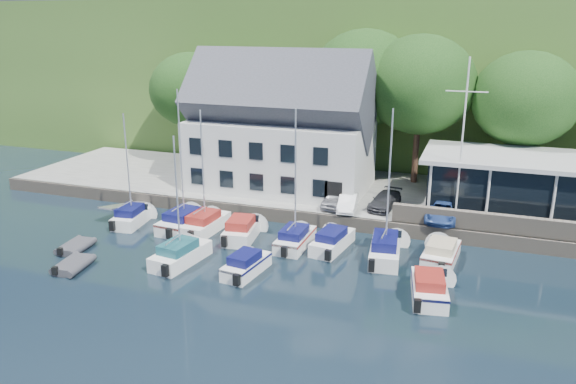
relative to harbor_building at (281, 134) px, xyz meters
name	(u,v)px	position (x,y,z in m)	size (l,w,h in m)	color
ground	(299,302)	(7.00, -16.50, -5.35)	(180.00, 180.00, 0.00)	black
quay	(367,197)	(7.00, 1.00, -4.85)	(60.00, 13.00, 1.00)	#9A9994
quay_face	(348,224)	(7.00, -5.50, -4.85)	(60.00, 0.30, 1.00)	#6F6659
hillside	(430,62)	(7.00, 45.50, 2.65)	(160.00, 75.00, 16.00)	#385A22
field_patch	(494,5)	(15.00, 53.50, 10.80)	(50.00, 30.00, 0.30)	olive
harbor_building	(281,134)	(0.00, 0.00, 0.00)	(14.40, 8.20, 8.70)	silver
club_pavilion	(518,184)	(18.00, -0.50, -2.30)	(13.20, 7.20, 4.10)	black
seawall	(535,227)	(19.00, -5.10, -3.75)	(18.00, 0.50, 1.20)	#6F6659
gangway	(131,213)	(-9.50, -7.50, -5.35)	(1.20, 6.00, 1.40)	silver
car_silver	(336,197)	(5.58, -3.44, -3.70)	(1.53, 3.81, 1.30)	silver
car_white	(348,202)	(6.60, -4.05, -3.77)	(1.22, 3.50, 1.15)	white
car_dgrey	(385,200)	(9.04, -2.69, -3.78)	(1.59, 3.91, 1.13)	#2E2F33
car_blue	(443,211)	(13.20, -3.94, -3.69)	(1.53, 3.88, 1.33)	#2B4785
flagpole	(462,142)	(14.05, -3.73, 1.12)	(2.63, 0.20, 10.94)	silver
tree_0	(192,109)	(-10.58, 4.73, 0.82)	(7.57, 7.57, 10.34)	black
tree_1	(252,112)	(-4.61, 4.93, 0.80)	(7.54, 7.54, 10.30)	black
tree_2	(363,103)	(5.37, 6.05, 1.89)	(9.13, 9.13, 12.48)	black
tree_3	(419,110)	(10.17, 4.91, 1.71)	(8.87, 8.87, 12.13)	black
tree_4	(522,123)	(18.09, 4.72, 1.15)	(8.04, 8.04, 10.99)	black
boat_r1_0	(128,166)	(-8.00, -9.42, -1.04)	(1.81, 5.26, 8.62)	white
boat_r1_1	(182,167)	(-3.98, -8.96, -0.88)	(2.17, 6.53, 8.95)	white
boat_r1_2	(203,171)	(-2.36, -8.94, -0.97)	(1.96, 6.21, 8.75)	white
boat_r1_3	(242,228)	(0.61, -9.33, -4.59)	(1.97, 5.68, 1.51)	white
boat_r1_4	(295,185)	(4.44, -9.48, -1.15)	(1.82, 5.74, 8.40)	white
boat_r1_5	(333,239)	(6.82, -9.04, -4.66)	(1.72, 5.93, 1.38)	white
boat_r1_6	(389,185)	(10.28, -9.32, -0.64)	(1.92, 7.06, 9.42)	white
boat_r1_7	(441,251)	(13.59, -8.72, -4.67)	(2.00, 5.59, 1.36)	white
boat_r2_1	(177,194)	(-1.30, -14.21, -0.93)	(1.95, 6.06, 8.84)	white
boat_r2_2	(246,263)	(3.04, -14.24, -4.68)	(1.64, 5.07, 1.35)	white
boat_r2_4	(429,285)	(13.38, -13.77, -4.63)	(1.92, 5.59, 1.44)	white
dinghy_0	(76,245)	(-8.66, -14.71, -5.03)	(1.64, 2.74, 0.64)	#35363B
dinghy_1	(73,264)	(-6.90, -17.08, -5.02)	(1.70, 2.84, 0.66)	#35363B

